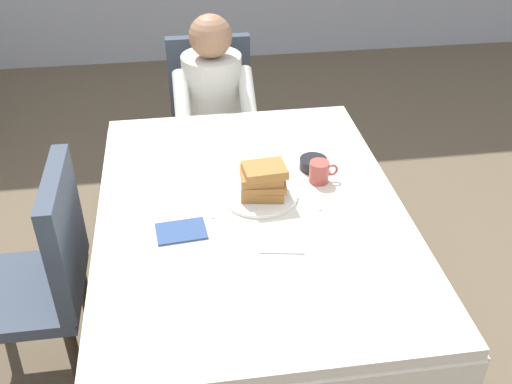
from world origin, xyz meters
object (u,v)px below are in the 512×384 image
(knife_right_of_plate, at_px, (311,195))
(chair_diner, at_px, (212,114))
(breakfast_stack, at_px, (263,180))
(cup_coffee, at_px, (320,172))
(plate_breakfast, at_px, (260,195))
(fork_left_of_plate, at_px, (209,204))
(bowl_butter, at_px, (313,164))
(chair_left_side, at_px, (44,270))
(spoon_near_edge, at_px, (282,252))
(dining_table_main, at_px, (251,226))
(diner_person, at_px, (214,104))

(knife_right_of_plate, bearing_deg, chair_diner, 7.67)
(breakfast_stack, height_order, cup_coffee, breakfast_stack)
(plate_breakfast, xyz_separation_m, fork_left_of_plate, (-0.19, -0.02, -0.01))
(fork_left_of_plate, bearing_deg, bowl_butter, -70.72)
(plate_breakfast, height_order, knife_right_of_plate, plate_breakfast)
(chair_left_side, distance_m, plate_breakfast, 0.84)
(chair_diner, distance_m, spoon_near_edge, 1.46)
(bowl_butter, bearing_deg, dining_table_main, -141.73)
(chair_left_side, bearing_deg, plate_breakfast, -86.14)
(chair_diner, bearing_deg, spoon_near_edge, 94.68)
(cup_coffee, relative_size, knife_right_of_plate, 0.57)
(diner_person, bearing_deg, bowl_butter, 112.89)
(chair_left_side, relative_size, fork_left_of_plate, 5.17)
(dining_table_main, distance_m, cup_coffee, 0.34)
(spoon_near_edge, bearing_deg, fork_left_of_plate, 135.09)
(cup_coffee, bearing_deg, chair_diner, 107.93)
(breakfast_stack, relative_size, cup_coffee, 1.57)
(dining_table_main, bearing_deg, plate_breakfast, 53.40)
(dining_table_main, xyz_separation_m, chair_diner, (-0.05, 1.17, -0.12))
(fork_left_of_plate, relative_size, spoon_near_edge, 1.20)
(dining_table_main, distance_m, chair_left_side, 0.78)
(cup_coffee, xyz_separation_m, fork_left_of_plate, (-0.43, -0.09, -0.04))
(plate_breakfast, distance_m, fork_left_of_plate, 0.19)
(diner_person, bearing_deg, chair_left_side, 54.76)
(plate_breakfast, relative_size, breakfast_stack, 1.58)
(dining_table_main, height_order, chair_left_side, chair_left_side)
(breakfast_stack, xyz_separation_m, fork_left_of_plate, (-0.20, -0.02, -0.07))
(dining_table_main, xyz_separation_m, chair_left_side, (-0.77, 0.00, -0.12))
(dining_table_main, height_order, cup_coffee, cup_coffee)
(cup_coffee, bearing_deg, knife_right_of_plate, -119.36)
(fork_left_of_plate, height_order, spoon_near_edge, same)
(plate_breakfast, height_order, bowl_butter, bowl_butter)
(dining_table_main, distance_m, bowl_butter, 0.37)
(dining_table_main, xyz_separation_m, diner_person, (-0.05, 1.01, 0.02))
(diner_person, bearing_deg, dining_table_main, 93.07)
(breakfast_stack, distance_m, fork_left_of_plate, 0.21)
(plate_breakfast, xyz_separation_m, spoon_near_edge, (0.02, -0.33, -0.01))
(breakfast_stack, bearing_deg, cup_coffee, 18.43)
(bowl_butter, distance_m, spoon_near_edge, 0.54)
(chair_left_side, relative_size, knife_right_of_plate, 4.65)
(dining_table_main, bearing_deg, breakfast_stack, 44.83)
(plate_breakfast, distance_m, spoon_near_edge, 0.33)
(fork_left_of_plate, relative_size, knife_right_of_plate, 0.90)
(diner_person, distance_m, cup_coffee, 0.96)
(knife_right_of_plate, bearing_deg, breakfast_stack, 78.70)
(plate_breakfast, bearing_deg, cup_coffee, 16.73)
(dining_table_main, distance_m, fork_left_of_plate, 0.18)
(cup_coffee, height_order, spoon_near_edge, cup_coffee)
(chair_left_side, distance_m, fork_left_of_plate, 0.66)
(cup_coffee, distance_m, spoon_near_edge, 0.46)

